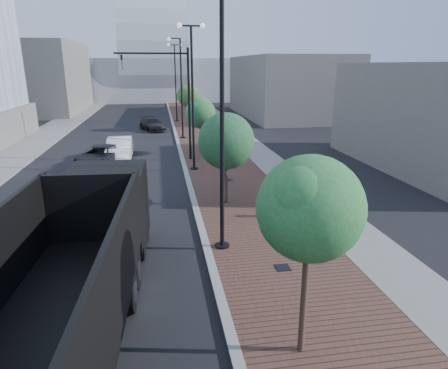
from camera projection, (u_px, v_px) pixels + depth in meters
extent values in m
cube|color=#4C2D23|center=(206.00, 128.00, 43.98)|extent=(7.00, 140.00, 0.12)
cube|color=slate|center=(229.00, 127.00, 44.40)|extent=(2.40, 140.00, 0.13)
cube|color=gray|center=(174.00, 129.00, 43.44)|extent=(0.30, 140.00, 0.14)
cube|color=slate|center=(50.00, 132.00, 41.43)|extent=(4.00, 140.00, 0.12)
cube|color=black|center=(107.00, 207.00, 14.38)|extent=(2.89, 2.99, 2.85)
cube|color=black|center=(116.00, 216.00, 16.08)|extent=(2.66, 0.69, 1.42)
cube|color=black|center=(102.00, 242.00, 13.16)|extent=(2.78, 1.02, 0.55)
cube|color=black|center=(50.00, 359.00, 7.93)|extent=(3.17, 10.21, 0.38)
cube|color=black|center=(47.00, 341.00, 7.80)|extent=(3.28, 10.21, 0.13)
cube|color=black|center=(113.00, 289.00, 7.62)|extent=(0.67, 10.07, 2.19)
cube|color=black|center=(91.00, 209.00, 11.80)|extent=(2.74, 0.28, 2.19)
cylinder|color=black|center=(75.00, 247.00, 14.06)|extent=(0.39, 1.22, 1.21)
cylinder|color=silver|center=(75.00, 247.00, 14.06)|extent=(0.41, 0.68, 0.66)
cylinder|color=black|center=(140.00, 244.00, 14.29)|extent=(0.39, 1.22, 1.21)
cylinder|color=silver|center=(140.00, 244.00, 14.29)|extent=(0.41, 0.68, 0.66)
cylinder|color=black|center=(85.00, 229.00, 15.58)|extent=(0.39, 1.22, 1.21)
cylinder|color=silver|center=(85.00, 229.00, 15.58)|extent=(0.41, 0.68, 0.66)
cylinder|color=black|center=(144.00, 227.00, 15.82)|extent=(0.39, 1.22, 1.21)
cylinder|color=silver|center=(144.00, 227.00, 15.82)|extent=(0.41, 0.68, 0.66)
cylinder|color=black|center=(46.00, 297.00, 11.01)|extent=(0.39, 1.22, 1.21)
cylinder|color=silver|center=(46.00, 297.00, 11.01)|extent=(0.41, 0.68, 0.66)
cylinder|color=black|center=(129.00, 292.00, 11.25)|extent=(0.39, 1.22, 1.21)
cylinder|color=silver|center=(129.00, 292.00, 11.25)|extent=(0.41, 0.68, 0.66)
cylinder|color=black|center=(58.00, 275.00, 12.15)|extent=(0.39, 1.22, 1.21)
cylinder|color=silver|center=(58.00, 275.00, 12.15)|extent=(0.41, 0.68, 0.66)
cylinder|color=black|center=(134.00, 271.00, 12.39)|extent=(0.39, 1.22, 1.21)
cylinder|color=silver|center=(134.00, 271.00, 12.39)|extent=(0.41, 0.68, 0.66)
imported|color=white|center=(120.00, 149.00, 29.42)|extent=(1.76, 5.02, 1.65)
imported|color=black|center=(100.00, 156.00, 27.37)|extent=(3.69, 5.71, 1.46)
imported|color=black|center=(152.00, 124.00, 42.73)|extent=(3.26, 4.91, 1.32)
imported|color=black|center=(318.00, 200.00, 17.91)|extent=(0.80, 0.65, 1.90)
cylinder|color=black|center=(222.00, 247.00, 15.20)|extent=(0.56, 0.56, 0.20)
cylinder|color=black|center=(222.00, 130.00, 13.88)|extent=(0.16, 0.16, 9.00)
cylinder|color=black|center=(194.00, 169.00, 26.53)|extent=(0.56, 0.56, 0.20)
cylinder|color=black|center=(193.00, 101.00, 25.21)|extent=(0.16, 0.16, 9.00)
cylinder|color=black|center=(191.00, 26.00, 23.90)|extent=(1.40, 0.10, 0.10)
sphere|color=silver|center=(179.00, 26.00, 23.79)|extent=(0.32, 0.32, 0.32)
sphere|color=silver|center=(202.00, 26.00, 24.01)|extent=(0.32, 0.32, 0.32)
cylinder|color=black|center=(183.00, 138.00, 37.86)|extent=(0.56, 0.56, 0.20)
cylinder|color=black|center=(182.00, 90.00, 36.54)|extent=(0.16, 0.16, 9.00)
cylinder|color=black|center=(174.00, 38.00, 35.15)|extent=(1.00, 0.10, 0.10)
sphere|color=silver|center=(169.00, 39.00, 35.09)|extent=(0.32, 0.32, 0.32)
cylinder|color=black|center=(177.00, 121.00, 49.18)|extent=(0.56, 0.56, 0.20)
cylinder|color=black|center=(176.00, 84.00, 47.87)|extent=(0.16, 0.16, 9.00)
cylinder|color=black|center=(174.00, 45.00, 46.55)|extent=(1.40, 0.10, 0.10)
sphere|color=silver|center=(168.00, 45.00, 46.44)|extent=(0.32, 0.32, 0.32)
sphere|color=silver|center=(180.00, 45.00, 46.66)|extent=(0.32, 0.32, 0.32)
cylinder|color=black|center=(189.00, 106.00, 28.22)|extent=(0.18, 0.18, 8.00)
cylinder|color=black|center=(151.00, 53.00, 26.79)|extent=(5.00, 0.12, 0.12)
imported|color=black|center=(122.00, 62.00, 26.65)|extent=(0.16, 0.20, 1.00)
cylinder|color=#382619|center=(304.00, 290.00, 9.20)|extent=(0.16, 0.16, 3.57)
sphere|color=#22652A|center=(310.00, 208.00, 8.61)|extent=(2.39, 2.39, 2.39)
sphere|color=#22652A|center=(321.00, 213.00, 9.03)|extent=(1.67, 1.67, 1.67)
sphere|color=#22652A|center=(303.00, 198.00, 8.17)|extent=(1.43, 1.43, 1.43)
cylinder|color=#382619|center=(226.00, 176.00, 19.66)|extent=(0.16, 0.16, 3.06)
sphere|color=#1A4C24|center=(226.00, 141.00, 19.15)|extent=(2.77, 2.77, 2.77)
sphere|color=#1A4C24|center=(233.00, 144.00, 19.56)|extent=(1.94, 1.94, 1.94)
sphere|color=#1A4C24|center=(221.00, 136.00, 18.73)|extent=(1.66, 1.66, 1.66)
cylinder|color=#382619|center=(201.00, 135.00, 30.99)|extent=(0.16, 0.16, 3.03)
sphere|color=#1F5C29|center=(200.00, 113.00, 30.49)|extent=(2.36, 2.36, 2.36)
sphere|color=#1F5C29|center=(205.00, 115.00, 30.89)|extent=(1.65, 1.65, 1.65)
sphere|color=#1F5C29|center=(197.00, 110.00, 30.07)|extent=(1.42, 1.42, 1.42)
cylinder|color=#382619|center=(189.00, 114.00, 42.25)|extent=(0.16, 0.16, 3.49)
sphere|color=#2E581E|center=(188.00, 95.00, 41.67)|extent=(2.45, 2.45, 2.45)
sphere|color=#2E581E|center=(192.00, 98.00, 42.09)|extent=(1.72, 1.72, 1.72)
sphere|color=#2E581E|center=(186.00, 92.00, 41.24)|extent=(1.47, 1.47, 1.47)
cube|color=#A0A3AA|center=(155.00, 79.00, 84.46)|extent=(50.00, 28.00, 8.00)
cube|color=#65625B|center=(31.00, 78.00, 57.78)|extent=(14.00, 20.00, 10.00)
cube|color=#64625A|center=(287.00, 86.00, 54.21)|extent=(12.00, 22.00, 8.00)
cube|color=black|center=(283.00, 268.00, 13.58)|extent=(0.50, 0.50, 0.02)
cube|color=black|center=(228.00, 180.00, 23.97)|extent=(0.50, 0.50, 0.02)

